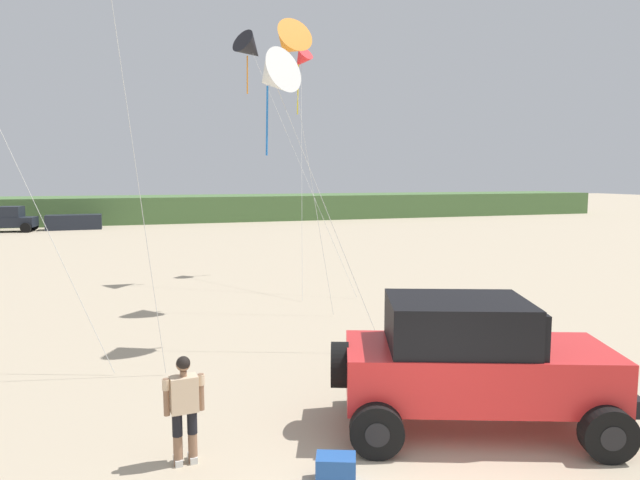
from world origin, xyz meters
The scene contains 10 objects.
dune_ridge centered at (2.13, 51.15, 1.20)m, with size 90.00×7.96×2.40m, color #4C703D.
jeep centered at (2.10, 2.42, 1.20)m, with size 4.99×3.73×2.26m.
person_watching centered at (-2.65, 2.77, 0.94)m, with size 0.62×0.33×1.67m.
cooler_box centered at (-0.68, 1.58, 0.19)m, with size 0.56×0.36×0.38m, color #23519E.
distant_pickup centered at (-12.59, 43.88, 0.94)m, with size 4.78×2.84×1.98m.
distant_sedan centered at (-7.72, 44.45, 0.60)m, with size 4.20×1.70×1.20m, color #1E232D.
kite_black_sled centered at (1.65, 12.39, 8.49)m, with size 1.74×2.61×9.30m.
kite_purple_stunt centered at (0.16, 8.51, 6.77)m, with size 3.09×2.65×7.58m.
kite_green_box centered at (1.44, 17.33, 9.33)m, with size 3.58×5.38×10.08m.
kite_pink_ribbon centered at (3.91, 18.62, 9.29)m, with size 2.35×6.44×9.89m.
Camera 1 is at (-3.30, -5.58, 4.30)m, focal length 31.90 mm.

